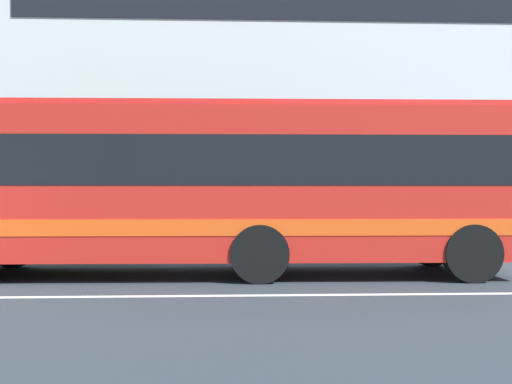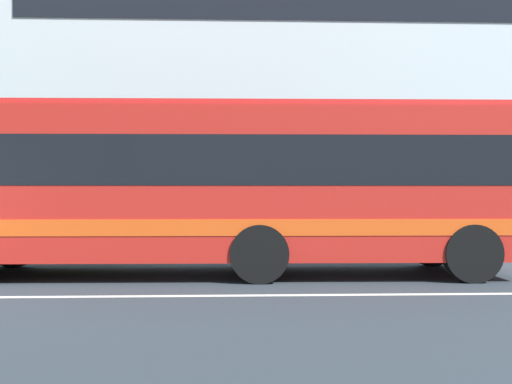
{
  "view_description": "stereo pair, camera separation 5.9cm",
  "coord_description": "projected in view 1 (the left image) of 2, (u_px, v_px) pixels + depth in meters",
  "views": [
    {
      "loc": [
        5.83,
        -9.55,
        1.59
      ],
      "look_at": [
        6.38,
        2.11,
        1.55
      ],
      "focal_mm": 44.84,
      "sensor_mm": 36.0,
      "label": 1
    },
    {
      "loc": [
        5.89,
        -9.56,
        1.59
      ],
      "look_at": [
        6.38,
        2.11,
        1.55
      ],
      "focal_mm": 44.84,
      "sensor_mm": 36.0,
      "label": 2
    }
  ],
  "objects": [
    {
      "name": "transit_bus",
      "position": [
        223.0,
        182.0,
        11.98
      ],
      "size": [
        10.65,
        2.8,
        3.15
      ],
      "color": "red",
      "rests_on": "ground_plane"
    },
    {
      "name": "apartment_block_right",
      "position": [
        315.0,
        44.0,
        23.54
      ],
      "size": [
        20.87,
        8.64,
        13.93
      ],
      "color": "silver",
      "rests_on": "ground_plane"
    }
  ]
}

